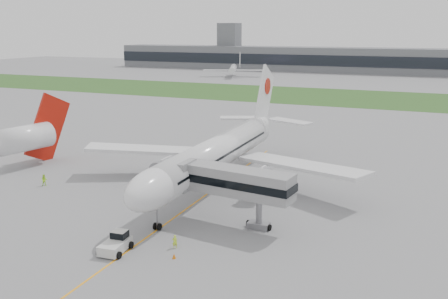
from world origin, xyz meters
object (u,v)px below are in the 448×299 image
at_px(pushback_tug, 116,243).
at_px(ground_crew_near, 175,242).
at_px(jet_bridge, 226,181).
at_px(neighbor_aircraft, 28,137).
at_px(airliner, 219,151).

xyz_separation_m(pushback_tug, ground_crew_near, (5.74, 3.21, -0.18)).
distance_m(jet_bridge, ground_crew_near, 10.69).
xyz_separation_m(ground_crew_near, neighbor_aircraft, (-41.36, 21.27, 4.60)).
xyz_separation_m(pushback_tug, neighbor_aircraft, (-35.61, 24.48, 4.42)).
bearing_deg(ground_crew_near, pushback_tug, -5.52).
bearing_deg(jet_bridge, pushback_tug, -116.31).
height_order(jet_bridge, neighbor_aircraft, neighbor_aircraft).
height_order(airliner, jet_bridge, airliner).
height_order(jet_bridge, ground_crew_near, jet_bridge).
height_order(airliner, ground_crew_near, airliner).
relative_size(airliner, neighbor_aircraft, 3.20).
distance_m(pushback_tug, ground_crew_near, 6.58).
bearing_deg(jet_bridge, airliner, 123.50).
bearing_deg(neighbor_aircraft, airliner, 16.63).
relative_size(jet_bridge, ground_crew_near, 10.79).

